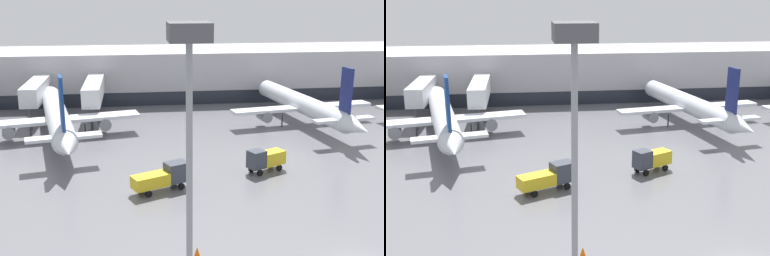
{
  "view_description": "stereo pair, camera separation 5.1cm",
  "coord_description": "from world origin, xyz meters",
  "views": [
    {
      "loc": [
        -16.34,
        -29.25,
        19.41
      ],
      "look_at": [
        -9.09,
        28.09,
        3.0
      ],
      "focal_mm": 45.0,
      "sensor_mm": 36.0,
      "label": 1
    },
    {
      "loc": [
        -16.29,
        -29.26,
        19.41
      ],
      "look_at": [
        -9.09,
        28.09,
        3.0
      ],
      "focal_mm": 45.0,
      "sensor_mm": 36.0,
      "label": 2
    }
  ],
  "objects": [
    {
      "name": "terminal_building",
      "position": [
        -0.45,
        61.77,
        4.5
      ],
      "size": [
        160.0,
        31.9,
        9.0
      ],
      "color": "#B2B2B7",
      "rests_on": "ground_plane"
    },
    {
      "name": "parked_jet_0",
      "position": [
        9.12,
        38.69,
        3.08
      ],
      "size": [
        22.59,
        31.97,
        10.17
      ],
      "rotation": [
        0.0,
        0.0,
        1.73
      ],
      "color": "silver",
      "rests_on": "ground_plane"
    },
    {
      "name": "parked_jet_2",
      "position": [
        -26.61,
        35.68,
        3.13
      ],
      "size": [
        22.59,
        34.43,
        10.52
      ],
      "rotation": [
        0.0,
        0.0,
        1.78
      ],
      "color": "silver",
      "rests_on": "ground_plane"
    },
    {
      "name": "service_truck_0",
      "position": [
        -13.55,
        15.98,
        1.48
      ],
      "size": [
        6.13,
        3.99,
        2.71
      ],
      "rotation": [
        0.0,
        0.0,
        0.42
      ],
      "color": "gold",
      "rests_on": "ground_plane"
    },
    {
      "name": "service_truck_2",
      "position": [
        -1.9,
        19.83,
        1.51
      ],
      "size": [
        4.77,
        3.4,
        2.69
      ],
      "rotation": [
        0.0,
        0.0,
        3.59
      ],
      "color": "gold",
      "rests_on": "ground_plane"
    },
    {
      "name": "traffic_cone_0",
      "position": [
        -11.85,
        3.12,
        0.35
      ],
      "size": [
        0.44,
        0.44,
        0.7
      ],
      "color": "orange",
      "rests_on": "ground_plane"
    },
    {
      "name": "apron_light_mast_0",
      "position": [
        -13.9,
        -8.97,
        14.37
      ],
      "size": [
        1.8,
        1.8,
        18.2
      ],
      "color": "gray",
      "rests_on": "ground_plane"
    }
  ]
}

